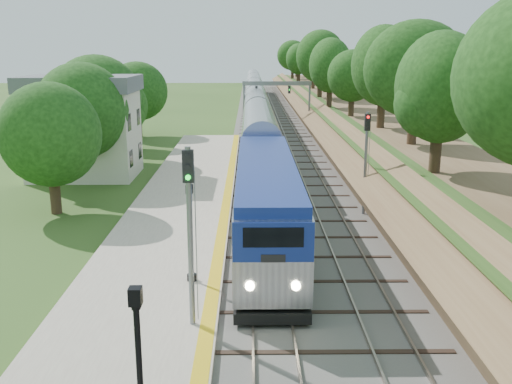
{
  "coord_description": "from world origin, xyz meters",
  "views": [
    {
      "loc": [
        -0.81,
        -15.22,
        10.04
      ],
      "look_at": [
        -0.5,
        13.51,
        2.8
      ],
      "focal_mm": 40.0,
      "sensor_mm": 36.0,
      "label": 1
    }
  ],
  "objects_px": {
    "train": "(256,109)",
    "signal_platform": "(190,218)",
    "signal_farside": "(366,153)",
    "lamppost_far": "(191,239)",
    "station_building": "(84,126)",
    "signal_gantry": "(277,93)"
  },
  "relations": [
    {
      "from": "station_building",
      "to": "signal_gantry",
      "type": "xyz_separation_m",
      "value": [
        16.47,
        24.99,
        0.73
      ]
    },
    {
      "from": "lamppost_far",
      "to": "signal_farside",
      "type": "xyz_separation_m",
      "value": [
        9.51,
        11.0,
        1.69
      ]
    },
    {
      "from": "train",
      "to": "signal_farside",
      "type": "height_order",
      "value": "signal_farside"
    },
    {
      "from": "signal_gantry",
      "to": "train",
      "type": "distance_m",
      "value": 7.52
    },
    {
      "from": "station_building",
      "to": "signal_platform",
      "type": "distance_m",
      "value": 28.6
    },
    {
      "from": "train",
      "to": "lamppost_far",
      "type": "bearing_deg",
      "value": -93.51
    },
    {
      "from": "signal_platform",
      "to": "signal_farside",
      "type": "distance_m",
      "value": 17.51
    },
    {
      "from": "station_building",
      "to": "train",
      "type": "bearing_deg",
      "value": 66.11
    },
    {
      "from": "station_building",
      "to": "signal_farside",
      "type": "bearing_deg",
      "value": -29.46
    },
    {
      "from": "station_building",
      "to": "lamppost_far",
      "type": "bearing_deg",
      "value": -64.51
    },
    {
      "from": "train",
      "to": "signal_platform",
      "type": "relative_size",
      "value": 18.18
    },
    {
      "from": "signal_gantry",
      "to": "train",
      "type": "relative_size",
      "value": 0.07
    },
    {
      "from": "station_building",
      "to": "train",
      "type": "xyz_separation_m",
      "value": [
        14.0,
        31.6,
        -1.87
      ]
    },
    {
      "from": "lamppost_far",
      "to": "signal_platform",
      "type": "relative_size",
      "value": 0.65
    },
    {
      "from": "station_building",
      "to": "train",
      "type": "height_order",
      "value": "station_building"
    },
    {
      "from": "signal_gantry",
      "to": "signal_platform",
      "type": "distance_m",
      "value": 51.64
    },
    {
      "from": "signal_gantry",
      "to": "train",
      "type": "height_order",
      "value": "signal_gantry"
    },
    {
      "from": "signal_gantry",
      "to": "signal_farside",
      "type": "xyz_separation_m",
      "value": [
        3.73,
        -36.4,
        -0.86
      ]
    },
    {
      "from": "signal_farside",
      "to": "lamppost_far",
      "type": "bearing_deg",
      "value": -130.86
    },
    {
      "from": "station_building",
      "to": "signal_gantry",
      "type": "height_order",
      "value": "station_building"
    },
    {
      "from": "signal_gantry",
      "to": "signal_platform",
      "type": "xyz_separation_m",
      "value": [
        -5.37,
        -51.35,
        -0.46
      ]
    },
    {
      "from": "signal_platform",
      "to": "signal_farside",
      "type": "relative_size",
      "value": 1.03
    }
  ]
}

